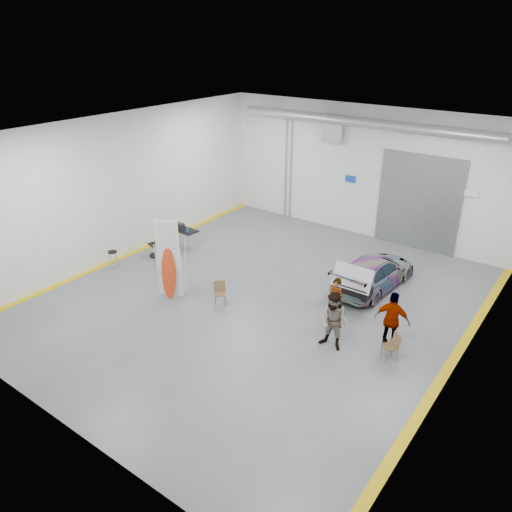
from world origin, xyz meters
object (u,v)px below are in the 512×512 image
Objects in this scene: sedan_car at (374,272)px; person_a at (336,300)px; surfboard_display at (166,265)px; office_chair at (157,245)px; folding_chair_near at (221,298)px; shop_stool at (113,260)px; person_c at (392,320)px; person_b at (334,321)px; folding_chair_far at (389,351)px; work_table at (183,229)px.

person_a is at bearing 93.74° from sedan_car.
surfboard_display is 3.89m from office_chair.
folding_chair_near is 5.46m from shop_stool.
person_c is at bearing 6.73° from person_a.
folding_chair_near is (1.89, 0.73, -1.03)m from surfboard_display.
person_b reaches higher than office_chair.
shop_stool is (-9.94, -0.33, -0.58)m from person_b.
sedan_car is at bearing -65.66° from person_c.
folding_chair_far is (1.64, 0.51, -0.68)m from person_b.
office_chair is at bearing 74.16° from shop_stool.
work_table is (-9.18, 2.98, -0.11)m from person_b.
shop_stool is at bearing 138.84° from folding_chair_near.
folding_chair_far is 11.09m from office_chair.
person_b is 1.80m from person_c.
surfboard_display is 2.35× the size of work_table.
person_a reaches higher than shop_stool.
person_a is 0.85× the size of person_c.
office_chair is at bearing -166.13° from person_a.
folding_chair_far is at bearing -12.84° from work_table.
person_b is (0.67, -4.45, 0.33)m from sedan_car.
folding_chair_far is (6.13, 0.52, 0.00)m from folding_chair_near.
surfboard_display is at bearing 6.07° from person_c.
person_b is at bearing -17.96° from work_table.
sedan_car is 4.59m from folding_chair_far.
folding_chair_near is at bearing 53.74° from sedan_car.
person_b is at bearing -49.23° from person_a.
sedan_car is at bearing 98.49° from person_b.
office_chair is at bearing -143.09° from folding_chair_far.
folding_chair_near is at bearing 3.41° from shop_stool.
shop_stool is (-11.33, -1.48, -0.56)m from person_c.
folding_chair_far reaches higher than folding_chair_near.
surfboard_display is at bearing -52.92° from work_table.
sedan_car is 5.88m from folding_chair_near.
person_a is 1.61m from person_b.
person_a reaches higher than work_table.
work_table reaches higher than shop_stool.
person_c is 2.51× the size of shop_stool.
work_table is at bearing 97.15° from office_chair.
person_a reaches higher than office_chair.
person_a is at bearing 115.85° from person_b.
surfboard_display is 4.32× the size of shop_stool.
shop_stool is at bearing -0.11° from person_c.
person_b reaches higher than sedan_car.
person_c reaches higher than folding_chair_far.
office_chair is (-0.22, -1.39, -0.35)m from work_table.
person_a is 1.85× the size of folding_chair_near.
folding_chair_near is at bearing -1.87° from office_chair.
shop_stool is at bearing -133.37° from folding_chair_far.
surfboard_display is at bearing -21.40° from office_chair.
surfboard_display is (-7.76, -1.88, 0.37)m from person_c.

